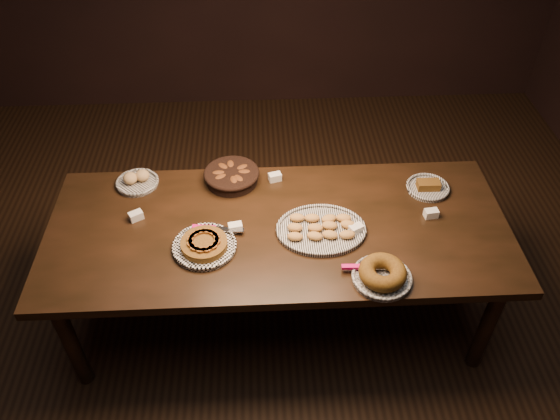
{
  "coord_description": "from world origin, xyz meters",
  "views": [
    {
      "loc": [
        -0.09,
        -2.02,
        2.72
      ],
      "look_at": [
        0.01,
        0.05,
        0.82
      ],
      "focal_mm": 35.0,
      "sensor_mm": 36.0,
      "label": 1
    }
  ],
  "objects_px": {
    "madeleine_platter": "(321,229)",
    "apple_tart_plate": "(204,245)",
    "buffet_table": "(278,237)",
    "bundt_cake_plate": "(382,274)"
  },
  "relations": [
    {
      "from": "madeleine_platter",
      "to": "apple_tart_plate",
      "type": "bearing_deg",
      "value": -156.56
    },
    {
      "from": "madeleine_platter",
      "to": "bundt_cake_plate",
      "type": "relative_size",
      "value": 1.42
    },
    {
      "from": "buffet_table",
      "to": "bundt_cake_plate",
      "type": "distance_m",
      "value": 0.61
    },
    {
      "from": "buffet_table",
      "to": "bundt_cake_plate",
      "type": "bearing_deg",
      "value": -39.12
    },
    {
      "from": "apple_tart_plate",
      "to": "madeleine_platter",
      "type": "distance_m",
      "value": 0.6
    },
    {
      "from": "buffet_table",
      "to": "apple_tart_plate",
      "type": "height_order",
      "value": "apple_tart_plate"
    },
    {
      "from": "madeleine_platter",
      "to": "bundt_cake_plate",
      "type": "height_order",
      "value": "bundt_cake_plate"
    },
    {
      "from": "apple_tart_plate",
      "to": "bundt_cake_plate",
      "type": "bearing_deg",
      "value": -34.91
    },
    {
      "from": "buffet_table",
      "to": "apple_tart_plate",
      "type": "bearing_deg",
      "value": -160.09
    },
    {
      "from": "apple_tart_plate",
      "to": "bundt_cake_plate",
      "type": "height_order",
      "value": "bundt_cake_plate"
    }
  ]
}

